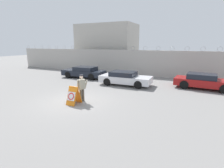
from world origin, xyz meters
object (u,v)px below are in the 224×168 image
Objects in this scene: traffic_cone_near at (78,93)px; parked_car_rear_sedan at (125,78)px; parked_car_front_coupe at (84,72)px; barricade_sign at (73,95)px; parked_car_far_side at (204,81)px; security_guard at (82,87)px.

parked_car_rear_sedan reaches higher than traffic_cone_near.
traffic_cone_near is 7.36m from parked_car_front_coupe.
parked_car_rear_sedan reaches higher than barricade_sign.
parked_car_far_side reaches higher than traffic_cone_near.
parked_car_front_coupe is 1.02× the size of parked_car_rear_sedan.
security_guard is 10.09m from parked_car_far_side.
parked_car_rear_sedan is at bearing 81.93° from barricade_sign.
security_guard is 0.38× the size of parked_car_rear_sedan.
parked_car_front_coupe is (-4.61, 6.90, -0.35)m from security_guard.
parked_car_rear_sedan is (0.76, 5.61, -0.35)m from security_guard.
barricade_sign reaches higher than traffic_cone_near.
security_guard reaches higher than parked_car_rear_sedan.
traffic_cone_near is at bearing -136.65° from parked_car_far_side.
parked_car_front_coupe is (-4.41, 7.54, 0.07)m from barricade_sign.
security_guard reaches higher than barricade_sign.
barricade_sign is 0.24× the size of parked_car_rear_sedan.
parked_car_far_side is at bearing 39.39° from traffic_cone_near.
parked_car_far_side is (7.14, 7.12, -0.34)m from security_guard.
parked_car_front_coupe reaches higher than barricade_sign.
parked_car_rear_sedan is (0.96, 6.25, 0.07)m from barricade_sign.
parked_car_far_side is at bearing 11.68° from parked_car_rear_sedan.
security_guard is at bearing -131.11° from parked_car_far_side.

